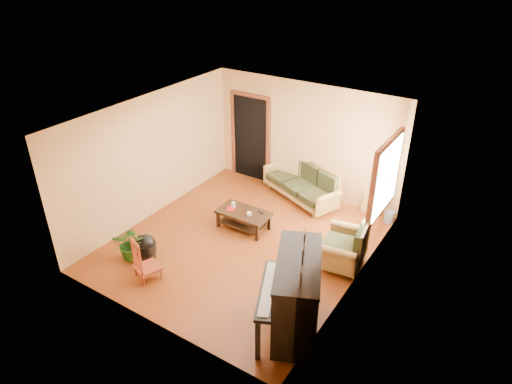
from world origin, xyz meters
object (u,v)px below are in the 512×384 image
Objects in this scene: coffee_table at (244,220)px; armchair at (343,243)px; red_chair at (146,258)px; footstool at (146,249)px; ceramic_crock at (389,216)px; sofa at (301,182)px; piano at (297,297)px; potted_plant at (131,243)px.

coffee_table is 2.18m from armchair.
armchair is at bearing 60.30° from red_chair.
footstool is at bearing -158.84° from armchair.
red_chair is 5.02m from ceramic_crock.
armchair reaches higher than sofa.
ceramic_crock is (0.21, 3.74, -0.52)m from piano.
armchair is at bearing 67.72° from piano.
coffee_table is 1.16× the size of armchair.
red_chair is (0.44, -0.40, 0.23)m from footstool.
potted_plant is (-0.65, 0.24, -0.09)m from red_chair.
potted_plant is at bearing -120.92° from coffee_table.
piano is at bearing -1.77° from footstool.
footstool is at bearing 158.99° from red_chair.
red_chair is 3.31× the size of ceramic_crock.
red_chair is 1.27× the size of potted_plant.
footstool is (-1.36, -3.51, -0.23)m from sofa.
sofa is at bearing 66.92° from potted_plant.
ceramic_crock is at bearing 26.58° from sofa.
potted_plant reaches higher than coffee_table.
piano is at bearing -40.40° from coffee_table.
sofa is at bearing 68.80° from footstool.
piano is 3.41m from potted_plant.
piano is at bearing 27.56° from red_chair.
sofa is 2.98× the size of potted_plant.
armchair is at bearing 29.57° from footstool.
piano reaches higher than coffee_table.
sofa is 7.77× the size of ceramic_crock.
coffee_table is at bearing -142.81° from ceramic_crock.
ceramic_crock is at bearing 75.07° from red_chair.
coffee_table is at bearing -80.00° from sofa.
sofa is 2.11× the size of armchair.
sofa is 4.05m from piano.
armchair is 3.46m from red_chair.
footstool is at bearing -133.05° from ceramic_crock.
footstool is 0.64m from red_chair.
footstool is at bearing 38.26° from potted_plant.
sofa is 2.48m from armchair.
ceramic_crock is at bearing 46.53° from potted_plant.
sofa is at bearing 92.63° from piano.
piano reaches higher than footstool.
piano is 3.23m from footstool.
sofa is 4.02m from red_chair.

